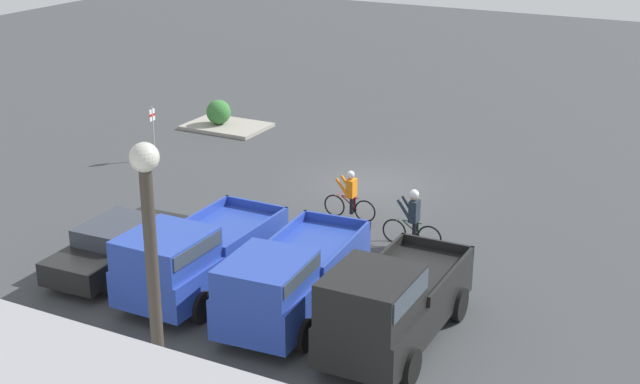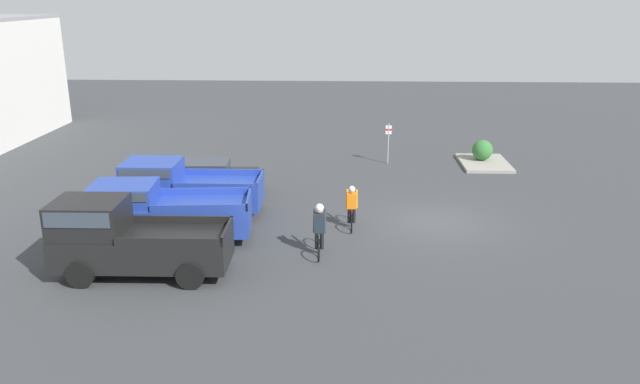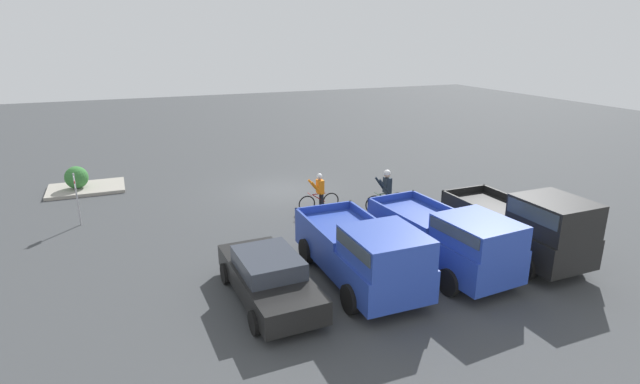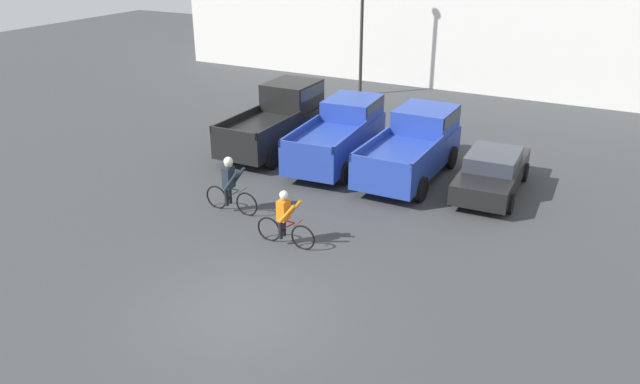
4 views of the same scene
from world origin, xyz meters
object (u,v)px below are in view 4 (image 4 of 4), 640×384
cyclist_0 (285,218)px  lamppost (362,7)px  pickup_truck_0 (279,117)px  pickup_truck_1 (341,132)px  pickup_truck_2 (414,144)px  cyclist_1 (230,184)px  sedan_0 (492,172)px

cyclist_0 → lamppost: lamppost is taller
pickup_truck_0 → lamppost: bearing=93.8°
pickup_truck_1 → cyclist_0: size_ratio=3.06×
cyclist_0 → lamppost: 16.93m
pickup_truck_2 → lamppost: (-6.20, 9.19, 3.26)m
pickup_truck_2 → cyclist_0: (-1.26, -6.60, -0.30)m
pickup_truck_1 → pickup_truck_2: size_ratio=1.04×
pickup_truck_1 → lamppost: (-3.37, 9.16, 3.27)m
pickup_truck_2 → lamppost: bearing=124.0°
pickup_truck_0 → cyclist_0: pickup_truck_0 is taller
pickup_truck_1 → cyclist_1: pickup_truck_1 is taller
pickup_truck_0 → sedan_0: pickup_truck_0 is taller
pickup_truck_1 → lamppost: 10.30m
pickup_truck_0 → pickup_truck_2: size_ratio=0.99×
pickup_truck_1 → pickup_truck_2: 2.83m
cyclist_0 → sedan_0: bearing=57.3°
pickup_truck_2 → sedan_0: pickup_truck_2 is taller
sedan_0 → cyclist_0: 7.50m
sedan_0 → cyclist_1: cyclist_1 is taller
pickup_truck_1 → cyclist_1: bearing=-100.0°
pickup_truck_0 → cyclist_0: (4.35, -6.91, -0.42)m
pickup_truck_0 → pickup_truck_2: 5.62m
pickup_truck_0 → lamppost: size_ratio=0.70×
pickup_truck_2 → cyclist_0: 6.73m
cyclist_1 → sedan_0: bearing=38.4°
pickup_truck_1 → sedan_0: (5.63, -0.32, -0.39)m
pickup_truck_2 → lamppost: size_ratio=0.70×
pickup_truck_2 → pickup_truck_0: bearing=176.9°
sedan_0 → lamppost: 13.58m
pickup_truck_1 → pickup_truck_2: bearing=-0.6°
lamppost → pickup_truck_1: bearing=-69.8°
pickup_truck_0 → cyclist_1: (1.79, -5.83, -0.30)m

